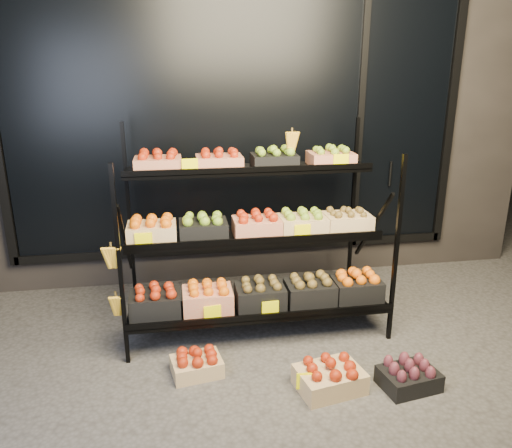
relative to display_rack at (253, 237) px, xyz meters
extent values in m
plane|color=#514F4C|center=(0.01, -0.60, -0.79)|extent=(24.00, 24.00, 0.00)
cube|color=#2D2826|center=(0.01, 2.00, 0.96)|extent=(6.00, 2.00, 3.50)
cube|color=black|center=(0.01, 0.98, 0.76)|extent=(4.20, 0.04, 2.40)
cube|color=black|center=(0.01, 0.96, -0.45)|extent=(4.30, 0.06, 0.08)
cube|color=black|center=(2.16, 0.96, 0.76)|extent=(0.08, 0.06, 2.50)
cube|color=black|center=(1.21, 0.96, 0.76)|extent=(0.06, 0.06, 2.50)
cylinder|color=black|center=(1.56, 0.93, 0.26)|extent=(0.02, 0.02, 0.25)
cube|color=black|center=(-1.01, -0.42, -0.04)|extent=(0.03, 0.03, 1.50)
cube|color=black|center=(1.04, -0.42, -0.04)|extent=(0.03, 0.03, 1.50)
cube|color=black|center=(-1.01, 0.55, 0.04)|extent=(0.03, 0.03, 1.66)
cube|color=black|center=(1.04, 0.55, 0.04)|extent=(0.03, 0.03, 1.66)
cube|color=black|center=(0.01, -0.25, -0.52)|extent=(2.05, 0.42, 0.03)
cube|color=black|center=(0.01, -0.45, -0.49)|extent=(2.05, 0.02, 0.05)
cube|color=black|center=(0.01, 0.05, -0.02)|extent=(2.05, 0.40, 0.03)
cube|color=black|center=(0.01, -0.14, 0.01)|extent=(2.05, 0.02, 0.05)
cube|color=black|center=(0.01, 0.35, 0.48)|extent=(2.05, 0.40, 0.03)
cube|color=black|center=(0.01, 0.16, 0.51)|extent=(2.05, 0.02, 0.05)
cube|color=tan|center=(-0.73, 0.35, 0.55)|extent=(0.38, 0.28, 0.11)
ellipsoid|color=#B01E0C|center=(-0.73, 0.35, 0.63)|extent=(0.32, 0.24, 0.07)
cube|color=tan|center=(-0.23, 0.35, 0.55)|extent=(0.38, 0.28, 0.11)
ellipsoid|color=#B01E0C|center=(-0.23, 0.35, 0.63)|extent=(0.32, 0.24, 0.07)
cube|color=black|center=(0.24, 0.35, 0.55)|extent=(0.38, 0.28, 0.11)
ellipsoid|color=#7EA429|center=(0.24, 0.35, 0.63)|extent=(0.32, 0.24, 0.07)
cube|color=tan|center=(0.74, 0.35, 0.55)|extent=(0.38, 0.28, 0.11)
ellipsoid|color=#7EA429|center=(0.74, 0.35, 0.63)|extent=(0.32, 0.24, 0.07)
cube|color=#DCB87F|center=(-0.80, 0.05, 0.06)|extent=(0.38, 0.28, 0.14)
ellipsoid|color=orange|center=(-0.80, 0.05, 0.16)|extent=(0.32, 0.24, 0.07)
cube|color=black|center=(-0.39, 0.05, 0.06)|extent=(0.38, 0.28, 0.14)
ellipsoid|color=#7EA429|center=(-0.39, 0.05, 0.16)|extent=(0.32, 0.24, 0.07)
cube|color=tan|center=(0.04, 0.05, 0.06)|extent=(0.38, 0.28, 0.14)
ellipsoid|color=#B01E0C|center=(0.04, 0.05, 0.16)|extent=(0.32, 0.24, 0.07)
cube|color=#DCB87F|center=(0.42, 0.05, 0.06)|extent=(0.38, 0.28, 0.14)
ellipsoid|color=#7EA429|center=(0.42, 0.05, 0.16)|extent=(0.32, 0.24, 0.07)
cube|color=#DCB87F|center=(0.81, 0.05, 0.06)|extent=(0.38, 0.28, 0.14)
ellipsoid|color=brown|center=(0.81, 0.05, 0.16)|extent=(0.32, 0.24, 0.07)
cube|color=black|center=(-0.79, -0.25, -0.42)|extent=(0.38, 0.28, 0.18)
ellipsoid|color=#B01E0C|center=(-0.79, -0.25, -0.30)|extent=(0.32, 0.24, 0.07)
cube|color=tan|center=(-0.40, -0.25, -0.42)|extent=(0.38, 0.28, 0.18)
ellipsoid|color=orange|center=(-0.40, -0.25, -0.30)|extent=(0.32, 0.24, 0.07)
cube|color=black|center=(0.02, -0.25, -0.42)|extent=(0.38, 0.28, 0.18)
ellipsoid|color=brown|center=(0.02, -0.25, -0.30)|extent=(0.32, 0.24, 0.07)
cube|color=black|center=(0.42, -0.25, -0.42)|extent=(0.38, 0.28, 0.18)
ellipsoid|color=brown|center=(0.42, -0.25, -0.30)|extent=(0.32, 0.24, 0.07)
cube|color=black|center=(0.81, -0.25, -0.42)|extent=(0.38, 0.28, 0.18)
ellipsoid|color=orange|center=(0.81, -0.25, -0.30)|extent=(0.32, 0.24, 0.07)
ellipsoid|color=yellow|center=(-1.06, -0.40, 0.13)|extent=(0.14, 0.08, 0.22)
ellipsoid|color=yellow|center=(-1.06, -0.40, -0.24)|extent=(0.14, 0.08, 0.22)
ellipsoid|color=yellow|center=(0.36, 0.25, 0.81)|extent=(0.14, 0.08, 0.22)
cube|color=#FFF700|center=(-0.86, -0.10, 0.05)|extent=(0.13, 0.01, 0.12)
cube|color=#FFF700|center=(0.38, -0.10, 0.05)|extent=(0.13, 0.01, 0.12)
cube|color=#FFF700|center=(0.78, 0.20, 0.55)|extent=(0.13, 0.01, 0.12)
cube|color=#FFF700|center=(-0.48, 0.20, 0.55)|extent=(0.13, 0.01, 0.12)
cube|color=#FFF700|center=(-0.37, -0.40, -0.45)|extent=(0.13, 0.01, 0.12)
cube|color=#FFF700|center=(0.07, -0.40, -0.45)|extent=(0.13, 0.01, 0.12)
cube|color=#FFF700|center=(0.20, -1.00, -0.73)|extent=(0.13, 0.01, 0.12)
cube|color=#DCB87F|center=(-0.51, -0.65, -0.73)|extent=(0.38, 0.31, 0.12)
ellipsoid|color=#B01E0C|center=(-0.51, -0.65, -0.64)|extent=(0.32, 0.26, 0.07)
cube|color=#DCB87F|center=(0.37, -0.97, -0.71)|extent=(0.49, 0.40, 0.15)
ellipsoid|color=#B01E0C|center=(0.37, -0.97, -0.61)|extent=(0.41, 0.33, 0.07)
cube|color=black|center=(0.91, -1.04, -0.72)|extent=(0.42, 0.33, 0.13)
ellipsoid|color=brown|center=(0.91, -1.04, -0.63)|extent=(0.35, 0.28, 0.07)
camera|label=1|loc=(-0.60, -3.75, 1.33)|focal=35.00mm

